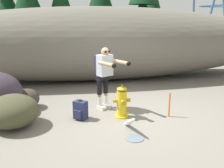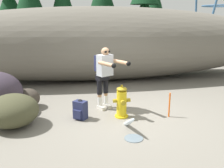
% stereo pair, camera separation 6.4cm
% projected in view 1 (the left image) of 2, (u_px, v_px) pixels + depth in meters
% --- Properties ---
extents(ground_plane, '(56.00, 56.00, 0.04)m').
position_uv_depth(ground_plane, '(124.00, 115.00, 6.14)').
color(ground_plane, slate).
extents(dirt_embankment, '(14.96, 3.20, 2.74)m').
position_uv_depth(dirt_embankment, '(101.00, 44.00, 9.37)').
color(dirt_embankment, '#666056').
rests_on(dirt_embankment, ground_plane).
extents(fire_hydrant, '(0.42, 0.37, 0.80)m').
position_uv_depth(fire_hydrant, '(122.00, 102.00, 5.87)').
color(fire_hydrant, gold).
rests_on(fire_hydrant, ground_plane).
extents(hydrant_water_jet, '(0.37, 1.18, 0.65)m').
position_uv_depth(hydrant_water_jet, '(129.00, 124.00, 5.26)').
color(hydrant_water_jet, silver).
rests_on(hydrant_water_jet, ground_plane).
extents(utility_worker, '(0.80, 1.04, 1.61)m').
position_uv_depth(utility_worker, '(104.00, 71.00, 6.22)').
color(utility_worker, beige).
rests_on(utility_worker, ground_plane).
extents(spare_backpack, '(0.36, 0.36, 0.47)m').
position_uv_depth(spare_backpack, '(80.00, 110.00, 5.78)').
color(spare_backpack, '#23284C').
rests_on(spare_backpack, ground_plane).
extents(boulder_large, '(1.40, 1.42, 0.72)m').
position_uv_depth(boulder_large, '(13.00, 111.00, 5.35)').
color(boulder_large, '#42412B').
rests_on(boulder_large, ground_plane).
extents(boulder_small, '(0.70, 0.72, 0.52)m').
position_uv_depth(boulder_small, '(27.00, 99.00, 6.50)').
color(boulder_small, '#3A332B').
rests_on(boulder_small, ground_plane).
extents(pine_tree_far_right, '(2.59, 2.59, 5.06)m').
position_uv_depth(pine_tree_far_right, '(143.00, 10.00, 14.36)').
color(pine_tree_far_right, '#47331E').
rests_on(pine_tree_far_right, ground_plane).
extents(pine_tree_ridge_end, '(1.88, 1.88, 6.34)m').
position_uv_depth(pine_tree_ridge_end, '(154.00, 0.00, 15.74)').
color(pine_tree_ridge_end, '#47331E').
rests_on(pine_tree_ridge_end, ground_plane).
extents(survey_stake, '(0.04, 0.04, 0.60)m').
position_uv_depth(survey_stake, '(169.00, 105.00, 5.91)').
color(survey_stake, '#E55914').
rests_on(survey_stake, ground_plane).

